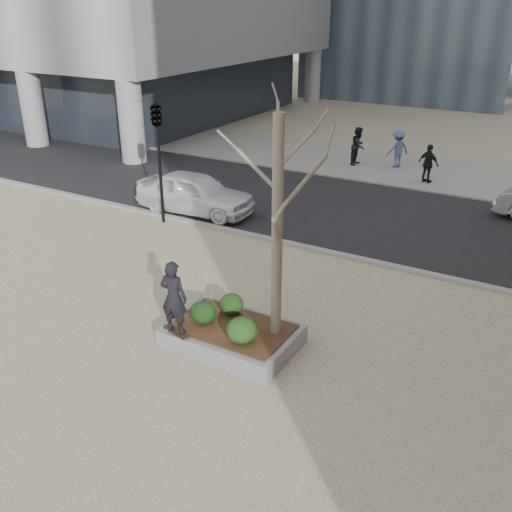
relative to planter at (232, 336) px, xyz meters
The scene contains 16 objects.
ground 1.02m from the planter, behind, with size 120.00×120.00×0.00m, color #BAAF89.
street 10.05m from the planter, 95.71° to the left, with size 60.00×8.00×0.02m, color black.
far_sidewalk 17.03m from the planter, 93.37° to the left, with size 60.00×6.00×0.02m, color gray.
planter is the anchor object (origin of this frame).
planter_mulch 0.25m from the planter, ahead, with size 2.70×1.70×0.04m, color #382314.
sycamore_tree 3.71m from the planter, 16.70° to the left, with size 2.80×2.80×6.60m, color gray, non-canonical shape.
shrub_left 0.88m from the planter, 165.80° to the right, with size 0.62×0.62×0.53m, color #153510.
shrub_middle 0.80m from the planter, 122.65° to the left, with size 0.59×0.59×0.51m, color #113813.
shrub_right 0.88m from the planter, 38.98° to the right, with size 0.69×0.69×0.58m, color #183E13.
skateboard 1.33m from the planter, 137.65° to the right, with size 0.78×0.20×0.07m, color black, non-canonical shape.
skateboarder 1.76m from the planter, 137.65° to the right, with size 0.65×0.42×1.77m, color black.
police_car 9.27m from the planter, 130.81° to the left, with size 1.84×4.57×1.56m, color white.
pedestrian_a 16.94m from the planter, 100.84° to the left, with size 0.88×0.69×1.82m, color black.
pedestrian_b 17.15m from the planter, 94.52° to the left, with size 1.14×0.66×1.77m, color #475580.
pedestrian_c 15.29m from the planter, 87.82° to the left, with size 1.00×0.41×1.70m, color black.
traffic_light_near 8.82m from the planter, 139.25° to the left, with size 0.60×2.48×4.50m, color black, non-canonical shape.
Camera 1 is at (7.24, -9.67, 7.53)m, focal length 40.00 mm.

